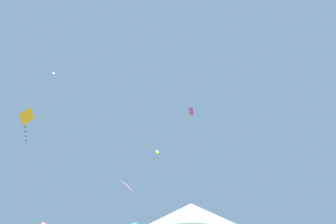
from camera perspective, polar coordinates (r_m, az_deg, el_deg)
The scene contains 6 objects.
canopy_tent_white at distance 16.12m, azimuth 4.65°, elevation -19.67°, with size 3.50×3.50×3.74m.
kite_pink_diamond at distance 34.01m, azimuth -8.02°, elevation -14.37°, with size 1.33×1.16×1.12m.
kite_yellow_box at distance 35.91m, azimuth -2.18°, elevation -8.11°, with size 0.50×0.76×1.55m.
kite_orange_diamond at distance 31.47m, azimuth -26.39°, elevation -1.09°, with size 1.52×1.52×3.11m.
kite_magenta_box at distance 39.70m, azimuth 4.62°, elevation 0.00°, with size 0.77×0.98×2.59m.
kite_black_diamond at distance 36.40m, azimuth -22.04°, elevation 7.25°, with size 0.78×0.78×1.44m.
Camera 1 is at (-0.55, -6.50, 1.76)m, focal length 30.63 mm.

